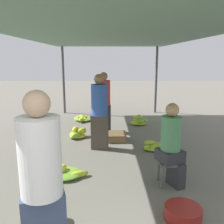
% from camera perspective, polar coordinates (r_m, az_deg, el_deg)
% --- Properties ---
extents(canopy_post_back_left, '(0.08, 0.08, 2.32)m').
position_cam_1_polar(canopy_post_back_left, '(8.97, -11.02, 7.10)').
color(canopy_post_back_left, '#4C4C51').
rests_on(canopy_post_back_left, ground).
extents(canopy_post_back_right, '(0.08, 0.08, 2.32)m').
position_cam_1_polar(canopy_post_back_right, '(9.00, 10.06, 7.16)').
color(canopy_post_back_right, '#4C4C51').
rests_on(canopy_post_back_right, ground).
extents(canopy_tarp, '(3.66, 7.41, 0.04)m').
position_cam_1_polar(canopy_tarp, '(5.31, -0.03, 16.66)').
color(canopy_tarp, '#567A60').
rests_on(canopy_tarp, canopy_post_front_left).
extents(vendor_foreground, '(0.45, 0.45, 1.69)m').
position_cam_1_polar(vendor_foreground, '(2.30, -15.73, -15.60)').
color(vendor_foreground, '#384766').
rests_on(vendor_foreground, ground).
extents(stool, '(0.34, 0.34, 0.39)m').
position_cam_1_polar(stool, '(4.02, 12.99, -11.81)').
color(stool, '#4C4C4C').
rests_on(stool, ground).
extents(vendor_seated, '(0.45, 0.45, 1.29)m').
position_cam_1_polar(vendor_seated, '(3.89, 13.52, -7.09)').
color(vendor_seated, '#2D2D33').
rests_on(vendor_seated, ground).
extents(basin_black, '(0.45, 0.45, 0.17)m').
position_cam_1_polar(basin_black, '(3.39, 15.90, -21.37)').
color(basin_black, maroon).
rests_on(basin_black, ground).
extents(banana_pile_left_0, '(0.44, 0.39, 0.28)m').
position_cam_1_polar(banana_pile_left_0, '(3.34, -15.20, -21.62)').
color(banana_pile_left_0, '#B0CB2D').
rests_on(banana_pile_left_0, ground).
extents(banana_pile_left_1, '(0.71, 0.51, 0.20)m').
position_cam_1_polar(banana_pile_left_1, '(4.35, -10.77, -13.53)').
color(banana_pile_left_1, yellow).
rests_on(banana_pile_left_1, ground).
extents(banana_pile_left_2, '(0.48, 0.50, 0.27)m').
position_cam_1_polar(banana_pile_left_2, '(6.24, -7.92, -4.93)').
color(banana_pile_left_2, '#BDD02A').
rests_on(banana_pile_left_2, ground).
extents(banana_pile_left_3, '(0.60, 0.58, 0.18)m').
position_cam_1_polar(banana_pile_left_3, '(7.84, -6.77, -1.56)').
color(banana_pile_left_3, '#A2C52F').
rests_on(banana_pile_left_3, ground).
extents(banana_pile_right_0, '(0.50, 0.43, 0.22)m').
position_cam_1_polar(banana_pile_right_0, '(5.47, 9.51, -7.73)').
color(banana_pile_right_0, '#B1CB2C').
rests_on(banana_pile_right_0, ground).
extents(banana_pile_right_1, '(0.51, 0.47, 0.29)m').
position_cam_1_polar(banana_pile_right_1, '(7.44, 6.24, -2.08)').
color(banana_pile_right_1, '#84B934').
rests_on(banana_pile_right_1, ground).
extents(crate_near, '(0.50, 0.50, 0.17)m').
position_cam_1_polar(crate_near, '(6.02, 0.71, -5.65)').
color(crate_near, olive).
rests_on(crate_near, ground).
extents(shopper_walking_mid, '(0.36, 0.35, 1.58)m').
position_cam_1_polar(shopper_walking_mid, '(6.53, -1.88, 2.42)').
color(shopper_walking_mid, '#2D2D33').
rests_on(shopper_walking_mid, ground).
extents(shopper_walking_far, '(0.38, 0.38, 1.61)m').
position_cam_1_polar(shopper_walking_far, '(5.27, -2.89, 0.24)').
color(shopper_walking_far, '#4C4238').
rests_on(shopper_walking_far, ground).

